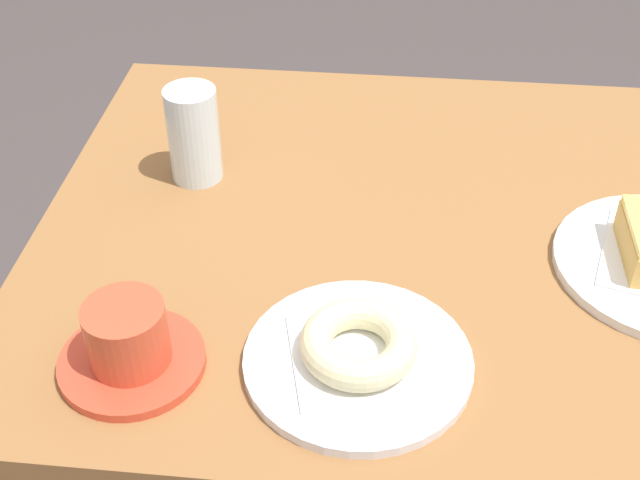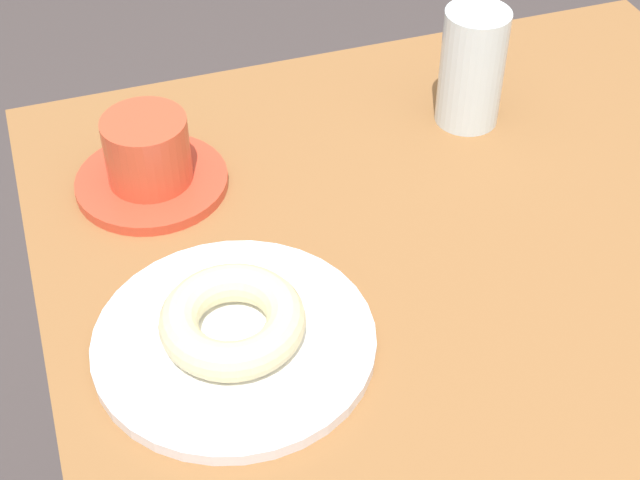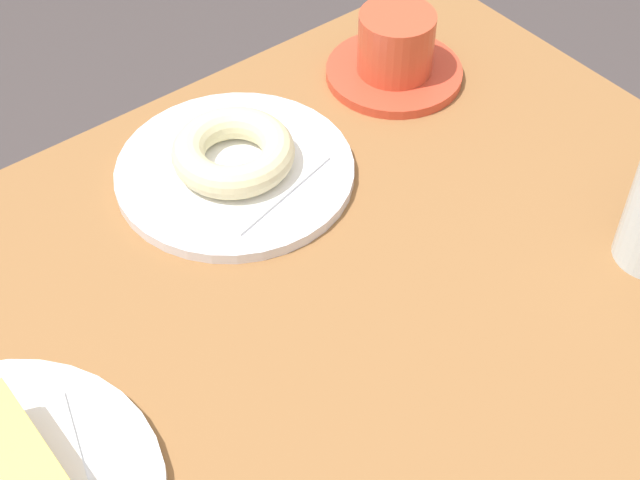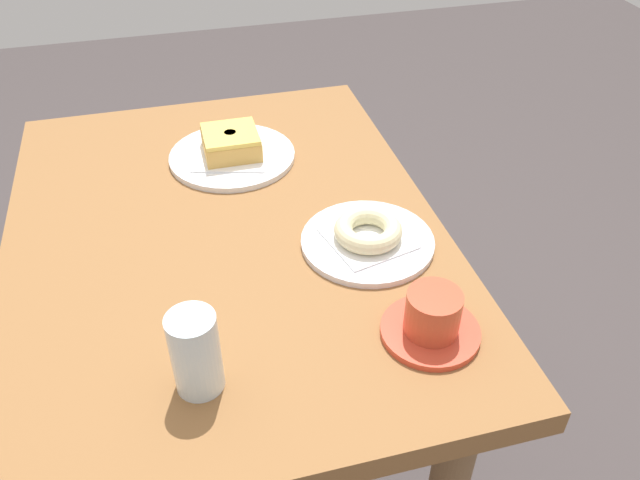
{
  "view_description": "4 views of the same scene",
  "coord_description": "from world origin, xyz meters",
  "views": [
    {
      "loc": [
        -0.08,
        -0.74,
        1.35
      ],
      "look_at": [
        -0.15,
        -0.07,
        0.8
      ],
      "focal_mm": 47.57,
      "sensor_mm": 36.0,
      "label": 1
    },
    {
      "loc": [
        0.36,
        -0.3,
        1.31
      ],
      "look_at": [
        -0.15,
        -0.13,
        0.81
      ],
      "focal_mm": 53.51,
      "sensor_mm": 36.0,
      "label": 2
    },
    {
      "loc": [
        0.22,
        0.31,
        1.33
      ],
      "look_at": [
        -0.09,
        -0.08,
        0.81
      ],
      "focal_mm": 52.57,
      "sensor_mm": 36.0,
      "label": 3
    },
    {
      "loc": [
        -0.84,
        0.06,
        1.41
      ],
      "look_at": [
        -0.13,
        -0.13,
        0.82
      ],
      "focal_mm": 36.08,
      "sensor_mm": 36.0,
      "label": 4
    }
  ],
  "objects": [
    {
      "name": "plate_sugar_ring",
      "position": [
        -0.1,
        -0.21,
        0.78
      ],
      "size": [
        0.21,
        0.21,
        0.01
      ],
      "primitive_type": "cylinder",
      "color": "white",
      "rests_on": "table"
    },
    {
      "name": "napkin_sugar_ring",
      "position": [
        -0.1,
        -0.21,
        0.78
      ],
      "size": [
        0.14,
        0.14,
        0.0
      ],
      "primitive_type": "cube",
      "rotation": [
        0.0,
        0.0,
        0.24
      ],
      "color": "white",
      "rests_on": "plate_sugar_ring"
    },
    {
      "name": "coffee_cup",
      "position": [
        -0.3,
        -0.23,
        0.8
      ],
      "size": [
        0.13,
        0.13,
        0.07
      ],
      "color": "#D2432B",
      "rests_on": "table"
    },
    {
      "name": "donut_sugar_ring",
      "position": [
        -0.1,
        -0.21,
        0.8
      ],
      "size": [
        0.11,
        0.11,
        0.03
      ],
      "primitive_type": "torus",
      "color": "beige",
      "rests_on": "napkin_sugar_ring"
    }
  ]
}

